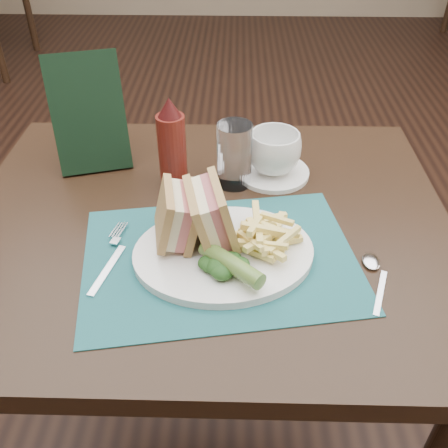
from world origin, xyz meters
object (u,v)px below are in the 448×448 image
object	(u,v)px
saucer	(273,172)
drinking_glass	(234,155)
table_main	(210,347)
sandwich_half_a	(164,216)
ketchup_bottle	(172,144)
coffee_cup	(274,152)
sandwich_half_b	(199,215)
placemat	(220,258)
plate	(224,253)
check_presenter	(88,114)

from	to	relation	value
saucer	drinking_glass	distance (m)	0.11
table_main	drinking_glass	size ratio (longest dim) A/B	6.92
sandwich_half_a	drinking_glass	bearing A→B (deg)	51.19
saucer	ketchup_bottle	distance (m)	0.22
saucer	coffee_cup	world-z (taller)	coffee_cup
table_main	saucer	bearing A→B (deg)	49.83
table_main	drinking_glass	distance (m)	0.46
sandwich_half_b	saucer	xyz separation A→B (m)	(0.14, 0.24, -0.07)
table_main	sandwich_half_b	bearing A→B (deg)	-93.83
coffee_cup	saucer	bearing A→B (deg)	0.00
placemat	ketchup_bottle	xyz separation A→B (m)	(-0.10, 0.22, 0.09)
sandwich_half_b	drinking_glass	size ratio (longest dim) A/B	0.86
sandwich_half_b	ketchup_bottle	bearing A→B (deg)	95.87
sandwich_half_a	coffee_cup	distance (m)	0.31
placemat	coffee_cup	size ratio (longest dim) A/B	4.15
table_main	sandwich_half_a	xyz separation A→B (m)	(-0.06, -0.08, 0.44)
placemat	coffee_cup	xyz separation A→B (m)	(0.10, 0.26, 0.05)
table_main	coffee_cup	world-z (taller)	coffee_cup
placemat	saucer	world-z (taller)	saucer
table_main	plate	bearing A→B (deg)	-71.65
table_main	saucer	world-z (taller)	saucer
saucer	ketchup_bottle	world-z (taller)	ketchup_bottle
coffee_cup	check_presenter	distance (m)	0.38
placemat	sandwich_half_a	xyz separation A→B (m)	(-0.09, 0.03, 0.07)
plate	drinking_glass	xyz separation A→B (m)	(0.02, 0.22, 0.06)
placemat	drinking_glass	bearing A→B (deg)	84.77
placemat	coffee_cup	distance (m)	0.29
plate	drinking_glass	bearing A→B (deg)	77.42
drinking_glass	saucer	bearing A→B (deg)	23.20
saucer	drinking_glass	bearing A→B (deg)	-156.80
coffee_cup	drinking_glass	xyz separation A→B (m)	(-0.08, -0.03, 0.01)
check_presenter	drinking_glass	bearing A→B (deg)	-29.71
placemat	drinking_glass	world-z (taller)	drinking_glass
plate	saucer	distance (m)	0.28
drinking_glass	check_presenter	world-z (taller)	check_presenter
table_main	coffee_cup	distance (m)	0.47
sandwich_half_a	coffee_cup	xyz separation A→B (m)	(0.19, 0.24, -0.02)
sandwich_half_a	plate	bearing A→B (deg)	-22.07
plate	drinking_glass	size ratio (longest dim) A/B	2.31
table_main	plate	xyz separation A→B (m)	(0.03, -0.11, 0.38)
sandwich_half_a	sandwich_half_b	world-z (taller)	sandwich_half_b
plate	sandwich_half_a	xyz separation A→B (m)	(-0.10, 0.02, 0.06)
placemat	plate	world-z (taller)	plate
placemat	table_main	bearing A→B (deg)	104.84
sandwich_half_b	coffee_cup	world-z (taller)	sandwich_half_b
saucer	check_presenter	size ratio (longest dim) A/B	0.63
coffee_cup	sandwich_half_a	bearing A→B (deg)	-128.86
table_main	check_presenter	world-z (taller)	check_presenter
ketchup_bottle	sandwich_half_b	bearing A→B (deg)	-72.10
table_main	check_presenter	distance (m)	0.58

